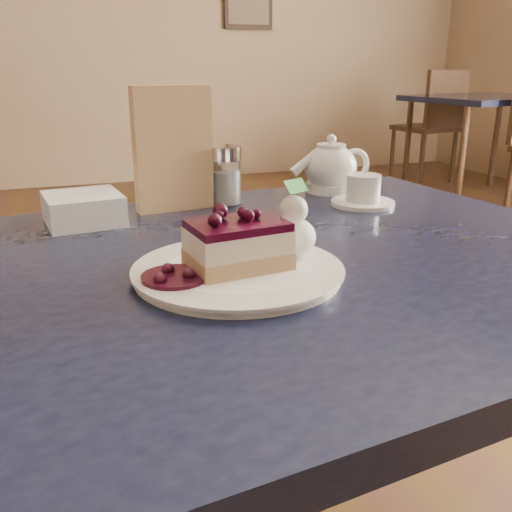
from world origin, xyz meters
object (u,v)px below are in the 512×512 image
object	(u,v)px
dessert_plate	(238,272)
main_table	(224,317)
cheesecake_slice	(238,245)
bg_table_far_right	(475,188)
tea_set	(336,173)

from	to	relation	value
dessert_plate	main_table	bearing A→B (deg)	96.64
cheesecake_slice	main_table	bearing A→B (deg)	90.00
bg_table_far_right	cheesecake_slice	bearing A→B (deg)	-142.83
main_table	dessert_plate	xyz separation A→B (m)	(0.01, -0.05, 0.09)
dessert_plate	cheesecake_slice	size ratio (longest dim) A/B	2.02
dessert_plate	bg_table_far_right	size ratio (longest dim) A/B	0.14
main_table	bg_table_far_right	xyz separation A→B (m)	(3.00, 2.97, -0.62)
dessert_plate	cheesecake_slice	xyz separation A→B (m)	(-0.00, -0.00, 0.04)
tea_set	bg_table_far_right	bearing A→B (deg)	44.73
main_table	dessert_plate	bearing A→B (deg)	-90.00
tea_set	bg_table_far_right	distance (m)	3.80
main_table	cheesecake_slice	size ratio (longest dim) A/B	9.96
cheesecake_slice	bg_table_far_right	size ratio (longest dim) A/B	0.07
main_table	cheesecake_slice	bearing A→B (deg)	-90.00
dessert_plate	tea_set	bearing A→B (deg)	48.97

